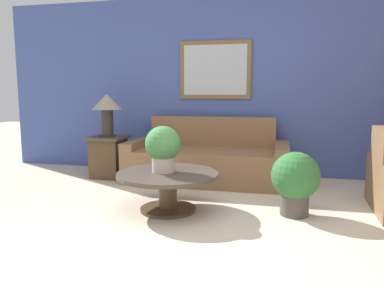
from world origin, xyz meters
TOP-DOWN VIEW (x-y plane):
  - ground_plane at (0.00, 0.00)m, footprint 20.00×20.00m
  - wall_back at (-0.01, 2.68)m, footprint 7.41×0.09m
  - couch_main at (-0.34, 2.12)m, footprint 2.17×0.94m
  - coffee_table at (-0.49, 0.75)m, footprint 1.05×1.05m
  - side_table at (-1.77, 2.02)m, footprint 0.49×0.49m
  - table_lamp at (-1.77, 2.02)m, footprint 0.42×0.42m
  - potted_plant_on_table at (-0.54, 0.76)m, footprint 0.37×0.37m
  - potted_plant_floor at (0.79, 0.90)m, footprint 0.48×0.48m

SIDE VIEW (x-z plane):
  - ground_plane at x=0.00m, z-range 0.00..0.00m
  - couch_main at x=-0.34m, z-range -0.15..0.71m
  - coffee_table at x=-0.49m, z-range 0.09..0.49m
  - side_table at x=-1.77m, z-range 0.01..0.59m
  - potted_plant_floor at x=0.79m, z-range 0.04..0.68m
  - potted_plant_on_table at x=-0.54m, z-range 0.43..0.90m
  - table_lamp at x=-1.77m, z-range 0.71..1.31m
  - wall_back at x=-0.01m, z-range 0.01..2.61m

